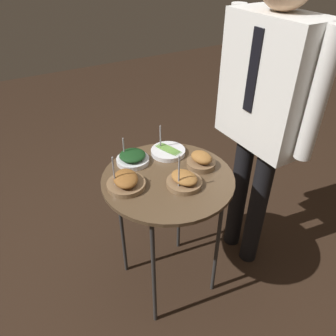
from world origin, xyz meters
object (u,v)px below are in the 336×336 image
Objects in this scene: bowl_asparagus_center at (168,151)px; bowl_roast_mid_right at (201,161)px; serving_cart at (168,188)px; bowl_roast_front_left at (126,182)px; bowl_roast_mid_left at (184,180)px; bowl_spinach_far_rim at (133,158)px; waiter_figure at (266,99)px.

bowl_asparagus_center is 0.20m from bowl_roast_mid_right.
bowl_roast_front_left is at bearing -98.70° from serving_cart.
serving_cart is at bearing -30.31° from bowl_asparagus_center.
bowl_roast_mid_left is 1.02× the size of bowl_asparagus_center.
serving_cart is 0.20m from bowl_roast_mid_right.
bowl_roast_front_left is (0.16, -0.11, 0.00)m from bowl_spinach_far_rim.
bowl_asparagus_center is at bearing 84.45° from bowl_spinach_far_rim.
bowl_roast_mid_left is 0.11× the size of waiter_figure.
serving_cart is 5.38× the size of bowl_roast_mid_right.
serving_cart is 4.28× the size of bowl_asparagus_center.
bowl_roast_front_left is 0.38m from bowl_roast_mid_right.
waiter_figure reaches higher than bowl_asparagus_center.
waiter_figure is at bearing 85.83° from bowl_roast_mid_right.
bowl_asparagus_center is 1.26× the size of bowl_roast_mid_right.
serving_cart is 4.21× the size of bowl_roast_mid_left.
bowl_roast_front_left reaches higher than bowl_roast_mid_right.
bowl_roast_mid_right reaches higher than serving_cart.
bowl_roast_mid_left reaches higher than bowl_spinach_far_rim.
bowl_roast_front_left is at bearing -95.32° from bowl_roast_mid_right.
bowl_asparagus_center is 0.11× the size of waiter_figure.
bowl_roast_mid_left is at bearing -15.02° from bowl_asparagus_center.
bowl_asparagus_center is at bearing -156.11° from bowl_roast_mid_right.
waiter_figure is (0.06, 0.71, 0.25)m from bowl_roast_front_left.
serving_cart is 4.66× the size of bowl_spinach_far_rim.
bowl_roast_front_left is (0.14, -0.30, 0.02)m from bowl_asparagus_center.
bowl_asparagus_center is at bearing 115.79° from bowl_roast_front_left.
bowl_asparagus_center is at bearing -116.02° from waiter_figure.
bowl_roast_front_left is 0.11× the size of waiter_figure.
serving_cart is 0.22m from bowl_roast_front_left.
waiter_figure is at bearing 63.98° from bowl_asparagus_center.
bowl_spinach_far_rim is at bearing -110.11° from waiter_figure.
bowl_roast_mid_right is (0.01, 0.18, 0.09)m from serving_cart.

